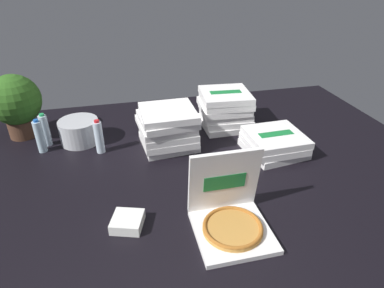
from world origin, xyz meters
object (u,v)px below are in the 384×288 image
pizza_stack_left_mid (274,143)px  pizza_stack_left_near (225,109)px  water_bottle_1 (45,130)px  ice_bucket (79,131)px  water_bottle_2 (99,137)px  water_bottle_0 (40,137)px  potted_plant (15,103)px  open_pizza_box (230,215)px  napkin_pile (128,222)px  pizza_stack_center_near (168,128)px

pizza_stack_left_mid → pizza_stack_left_near: pizza_stack_left_near is taller
pizza_stack_left_mid → water_bottle_1: bearing=162.9°
ice_bucket → water_bottle_2: 0.23m
pizza_stack_left_mid → water_bottle_2: size_ratio=1.68×
pizza_stack_left_near → water_bottle_0: bearing=-176.1°
pizza_stack_left_near → potted_plant: (-1.47, 0.18, 0.12)m
open_pizza_box → ice_bucket: bearing=125.2°
water_bottle_2 → napkin_pile: bearing=-80.4°
ice_bucket → potted_plant: (-0.41, 0.19, 0.18)m
pizza_stack_left_mid → ice_bucket: ice_bucket is taller
pizza_stack_left_mid → pizza_stack_center_near: (-0.67, 0.25, 0.07)m
pizza_stack_center_near → potted_plant: potted_plant is taller
open_pizza_box → water_bottle_2: bearing=124.8°
pizza_stack_left_near → potted_plant: 1.49m
water_bottle_2 → potted_plant: (-0.54, 0.37, 0.15)m
pizza_stack_left_near → pizza_stack_left_mid: bearing=-67.2°
ice_bucket → potted_plant: 0.48m
napkin_pile → pizza_stack_center_near: bearing=65.9°
ice_bucket → water_bottle_1: water_bottle_1 is taller
pizza_stack_center_near → napkin_pile: 0.80m
open_pizza_box → ice_bucket: 1.28m
pizza_stack_center_near → ice_bucket: pizza_stack_center_near is taller
pizza_stack_left_near → ice_bucket: 1.07m
water_bottle_0 → ice_bucket: bearing=18.3°
open_pizza_box → water_bottle_0: size_ratio=1.60×
pizza_stack_center_near → pizza_stack_left_near: size_ratio=1.03×
water_bottle_2 → pizza_stack_center_near: bearing=-2.8°
water_bottle_0 → water_bottle_2: same height
open_pizza_box → napkin_pile: open_pizza_box is taller
water_bottle_1 → water_bottle_2: size_ratio=1.00×
water_bottle_1 → napkin_pile: 1.05m
open_pizza_box → napkin_pile: 0.50m
open_pizza_box → ice_bucket: size_ratio=1.39×
water_bottle_2 → ice_bucket: bearing=127.6°
ice_bucket → potted_plant: size_ratio=0.59×
pizza_stack_left_near → ice_bucket: bearing=-179.5°
pizza_stack_left_near → water_bottle_2: (-0.93, -0.19, -0.02)m
water_bottle_1 → potted_plant: size_ratio=0.51×
ice_bucket → pizza_stack_left_mid: bearing=-19.6°
pizza_stack_left_mid → napkin_pile: 1.10m
water_bottle_1 → potted_plant: potted_plant is taller
open_pizza_box → water_bottle_1: size_ratio=1.60×
pizza_stack_left_near → water_bottle_2: size_ratio=1.68×
water_bottle_0 → napkin_pile: (0.50, -0.85, -0.09)m
ice_bucket → water_bottle_1: size_ratio=1.15×
open_pizza_box → pizza_stack_left_mid: open_pizza_box is taller
ice_bucket → water_bottle_1: 0.22m
pizza_stack_left_mid → napkin_pile: bearing=-154.3°
open_pizza_box → ice_bucket: open_pizza_box is taller
water_bottle_1 → ice_bucket: bearing=-1.8°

